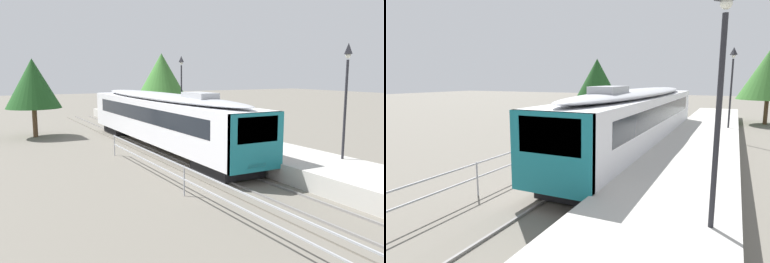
# 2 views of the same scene
# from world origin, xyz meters

# --- Properties ---
(ground_plane) EXTENTS (160.00, 160.00, 0.00)m
(ground_plane) POSITION_xyz_m (-3.00, 22.00, 0.00)
(ground_plane) COLOR #6B665B
(track_rails) EXTENTS (3.20, 60.00, 0.14)m
(track_rails) POSITION_xyz_m (0.00, 22.00, 0.03)
(track_rails) COLOR #6B665B
(track_rails) RESTS_ON ground
(commuter_train) EXTENTS (2.82, 19.89, 3.74)m
(commuter_train) POSITION_xyz_m (0.00, 30.39, 2.15)
(commuter_train) COLOR silver
(commuter_train) RESTS_ON track_rails
(station_platform) EXTENTS (3.90, 60.00, 0.90)m
(station_platform) POSITION_xyz_m (3.25, 22.00, 0.45)
(station_platform) COLOR #B7B5AD
(station_platform) RESTS_ON ground
(platform_lamp_mid_platform) EXTENTS (0.34, 0.34, 5.35)m
(platform_lamp_mid_platform) POSITION_xyz_m (4.55, 19.97, 4.62)
(platform_lamp_mid_platform) COLOR #232328
(platform_lamp_mid_platform) RESTS_ON station_platform
(platform_lamp_far_end) EXTENTS (0.34, 0.34, 5.35)m
(platform_lamp_far_end) POSITION_xyz_m (4.55, 36.55, 4.62)
(platform_lamp_far_end) COLOR #232328
(platform_lamp_far_end) RESTS_ON station_platform
(tree_behind_carpark) EXTENTS (4.10, 4.10, 5.98)m
(tree_behind_carpark) POSITION_xyz_m (-6.47, 39.68, 4.09)
(tree_behind_carpark) COLOR brown
(tree_behind_carpark) RESTS_ON ground
(tree_behind_station_far) EXTENTS (5.32, 5.32, 6.97)m
(tree_behind_station_far) POSITION_xyz_m (7.49, 46.97, 4.64)
(tree_behind_station_far) COLOR brown
(tree_behind_station_far) RESTS_ON ground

